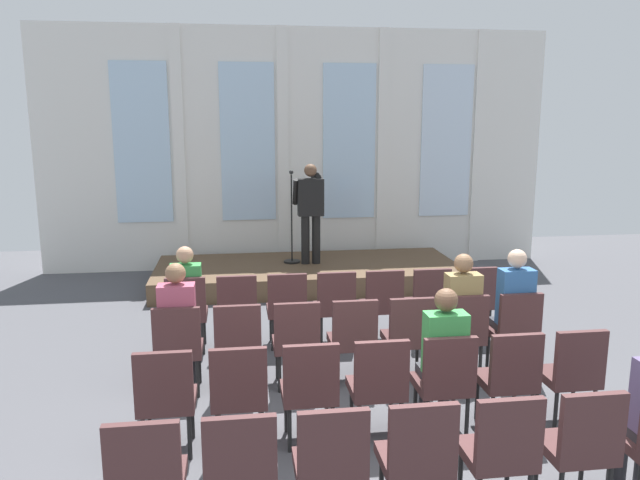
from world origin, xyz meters
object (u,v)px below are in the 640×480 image
Objects in this scene: chair_r1_c3 at (353,335)px; audience_r1_c6 at (513,305)px; audience_r0_c0 at (187,292)px; audience_r1_c5 at (460,308)px; chair_r3_c2 at (331,460)px; chair_r1_c2 at (296,338)px; chair_r2_c5 at (509,374)px; chair_r1_c6 at (515,328)px; chair_r1_c4 at (408,333)px; chair_r0_c1 at (237,307)px; mic_stand at (292,243)px; chair_r1_c1 at (238,341)px; chair_r0_c2 at (287,305)px; chair_r0_c4 at (382,301)px; chair_r2_c1 at (239,390)px; chair_r0_c0 at (187,309)px; chair_r3_c0 at (147,474)px; chair_r3_c3 at (417,454)px; chair_r2_c6 at (572,370)px; chair_r0_c5 at (429,299)px; chair_r2_c0 at (166,394)px; chair_r3_c1 at (240,467)px; speaker at (310,206)px; chair_r1_c5 at (462,330)px; audience_r1_c0 at (178,321)px; chair_r2_c2 at (310,386)px; chair_r0_c3 at (335,303)px; chair_r3_c5 at (581,441)px; chair_r2_c4 at (445,378)px; chair_r3_c4 at (501,447)px; chair_r0_c6 at (474,297)px; chair_r2_c3 at (378,382)px.

audience_r1_c6 reaches higher than chair_r1_c3.
audience_r0_c0 is at bearing 161.90° from audience_r1_c6.
chair_r3_c2 is at bearing -126.60° from audience_r1_c5.
chair_r2_c5 is at bearing -33.04° from chair_r1_c2.
chair_r1_c4 is at bearing 180.00° from chair_r1_c6.
chair_r1_c4 is 2.57m from chair_r3_c2.
mic_stand is at bearing 72.90° from chair_r0_c1.
chair_r1_c1 is 2.36m from chair_r3_c2.
chair_r0_c4 is at bearing 0.00° from chair_r0_c2.
chair_r2_c1 is (-0.93, -5.31, -0.13)m from mic_stand.
chair_r0_c0 and chair_r0_c2 have the same top height.
chair_r2_c5 is at bearing -26.00° from chair_r1_c1.
chair_r3_c0 is at bearing -99.69° from chair_r0_c1.
chair_r2_c6 is at bearing 33.04° from chair_r3_c3.
chair_r0_c5 is 1.00× the size of chair_r2_c0.
chair_r0_c4 is 1.64m from chair_r1_c6.
audience_r1_c6 is 1.47× the size of chair_r3_c2.
chair_r1_c3 is 1.00× the size of chair_r3_c1.
speaker is at bearing 67.17° from chair_r0_c1.
chair_r1_c6 is at bearing -64.35° from mic_stand.
chair_r1_c5 is 1.00× the size of chair_r3_c1.
audience_r1_c0 is 1.43× the size of chair_r2_c6.
audience_r1_c6 is 1.47× the size of chair_r2_c2.
chair_r0_c3 is at bearing 180.00° from chair_r0_c5.
chair_r0_c3 is 3.63m from chair_r3_c5.
chair_r2_c2 and chair_r3_c1 have the same top height.
audience_r1_c6 reaches higher than chair_r1_c6.
chair_r1_c1 is at bearing 75.63° from chair_r3_c0.
audience_r1_c5 is 2.15m from chair_r2_c2.
chair_r2_c0 is 1.00× the size of chair_r2_c4.
chair_r0_c1 and chair_r1_c6 have the same top height.
chair_r0_c0 is (-1.52, -3.02, -0.13)m from mic_stand.
chair_r0_c2 is at bearing 75.63° from chair_r2_c1.
chair_r2_c2 is (0.59, -1.14, 0.00)m from chair_r1_c1.
chair_r0_c6 is at bearing 71.14° from chair_r3_c4.
audience_r1_c5 is 1.71m from chair_r2_c3.
chair_r0_c6 and chair_r2_c6 have the same top height.
audience_r0_c0 is at bearing 178.36° from chair_r0_c5.
chair_r2_c2 is at bearing -63.70° from audience_r0_c0.
chair_r2_c0 and chair_r2_c3 have the same top height.
chair_r1_c6 is 1.00× the size of chair_r3_c0.
chair_r2_c4 is (0.59, 0.00, 0.00)m from chair_r2_c3.
audience_r1_c0 is 0.63m from chair_r1_c1.
chair_r0_c0 is 3.70m from chair_r1_c6.
chair_r0_c1 and chair_r1_c5 have the same top height.
chair_r0_c0 is 1.64m from chair_r1_c2.
chair_r1_c1 is 2.94m from audience_r1_c6.
audience_r1_c0 is 2.45m from chair_r3_c1.
audience_r1_c5 reaches higher than chair_r0_c6.
chair_r0_c1 is 1.00× the size of chair_r1_c1.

